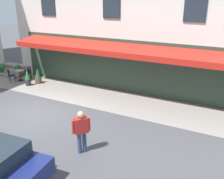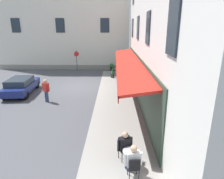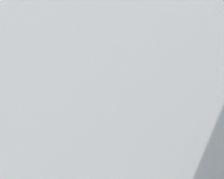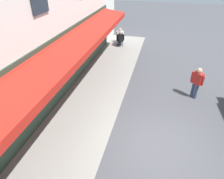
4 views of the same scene
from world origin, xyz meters
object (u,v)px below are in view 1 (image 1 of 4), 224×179
(potted_plant_entrance_right, at_px, (2,68))
(potted_plant_entrance_left, at_px, (38,76))
(walking_pedestrian_in_red, at_px, (81,129))
(cafe_chair_black_near_door, at_px, (29,72))
(potted_plant_by_steps, at_px, (28,77))
(potted_plant_under_sign, at_px, (18,70))
(cafe_table_near_entrance, at_px, (20,74))
(cafe_chair_black_back_row, at_px, (10,75))

(potted_plant_entrance_right, bearing_deg, potted_plant_entrance_left, 174.08)
(walking_pedestrian_in_red, distance_m, potted_plant_entrance_left, 8.98)
(cafe_chair_black_near_door, height_order, potted_plant_by_steps, potted_plant_by_steps)
(cafe_chair_black_near_door, xyz_separation_m, potted_plant_under_sign, (1.41, -0.30, -0.15))
(cafe_table_near_entrance, height_order, cafe_chair_black_near_door, cafe_chair_black_near_door)
(cafe_table_near_entrance, height_order, walking_pedestrian_in_red, walking_pedestrian_in_red)
(walking_pedestrian_in_red, bearing_deg, potted_plant_by_steps, -32.45)
(walking_pedestrian_in_red, relative_size, potted_plant_entrance_right, 2.18)
(cafe_chair_black_near_door, bearing_deg, potted_plant_entrance_left, 162.81)
(cafe_chair_black_back_row, distance_m, potted_plant_entrance_left, 1.94)
(cafe_table_near_entrance, xyz_separation_m, cafe_chair_black_near_door, (-0.38, -0.51, 0.06))
(cafe_chair_black_near_door, distance_m, walking_pedestrian_in_red, 10.11)
(cafe_chair_black_near_door, xyz_separation_m, potted_plant_entrance_left, (-1.14, 0.35, -0.02))
(cafe_chair_black_back_row, relative_size, potted_plant_entrance_right, 1.16)
(potted_plant_entrance_left, xyz_separation_m, potted_plant_entrance_right, (3.96, -0.41, -0.07))
(cafe_chair_black_back_row, bearing_deg, potted_plant_by_steps, -177.81)
(cafe_chair_black_back_row, height_order, walking_pedestrian_in_red, walking_pedestrian_in_red)
(cafe_chair_black_back_row, height_order, potted_plant_under_sign, cafe_chair_black_back_row)
(potted_plant_under_sign, bearing_deg, potted_plant_by_steps, 149.94)
(walking_pedestrian_in_red, xyz_separation_m, potted_plant_under_sign, (9.71, -6.05, -0.60))
(cafe_table_near_entrance, bearing_deg, potted_plant_entrance_right, -13.00)
(cafe_chair_black_near_door, bearing_deg, potted_plant_by_steps, 130.32)
(potted_plant_entrance_left, relative_size, potted_plant_by_steps, 0.94)
(potted_plant_entrance_left, relative_size, potted_plant_entrance_right, 1.37)
(potted_plant_under_sign, bearing_deg, cafe_chair_black_back_row, 118.65)
(walking_pedestrian_in_red, xyz_separation_m, potted_plant_entrance_left, (7.16, -5.39, -0.47))
(walking_pedestrian_in_red, bearing_deg, cafe_table_near_entrance, -31.11)
(cafe_table_near_entrance, relative_size, cafe_chair_black_near_door, 0.82)
(cafe_chair_black_near_door, relative_size, potted_plant_entrance_right, 1.16)
(cafe_table_near_entrance, xyz_separation_m, potted_plant_under_sign, (1.03, -0.81, -0.09))
(potted_plant_entrance_right, distance_m, potted_plant_by_steps, 3.84)
(potted_plant_by_steps, bearing_deg, potted_plant_entrance_left, -113.04)
(cafe_chair_black_near_door, height_order, potted_plant_under_sign, cafe_chair_black_near_door)
(cafe_table_near_entrance, relative_size, walking_pedestrian_in_red, 0.44)
(cafe_chair_black_near_door, bearing_deg, cafe_chair_black_back_row, 58.35)
(cafe_chair_black_back_row, distance_m, walking_pedestrian_in_red, 10.12)
(cafe_chair_black_near_door, distance_m, potted_plant_entrance_left, 1.19)
(cafe_table_near_entrance, bearing_deg, cafe_chair_black_back_row, 63.54)
(cafe_table_near_entrance, distance_m, potted_plant_by_steps, 1.34)
(cafe_table_near_entrance, bearing_deg, potted_plant_under_sign, -38.02)
(cafe_table_near_entrance, distance_m, cafe_chair_black_back_row, 0.63)
(cafe_table_near_entrance, relative_size, potted_plant_under_sign, 0.91)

